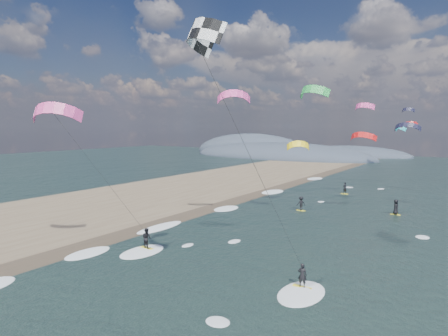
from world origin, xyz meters
The scene contains 9 objects.
ground centered at (0.00, 0.00, 0.00)m, with size 260.00×260.00×0.00m, color black.
sand_strip centered at (-24.00, 10.00, 0.00)m, with size 26.00×240.00×0.00m, color brown.
wet_sand_strip centered at (-12.00, 10.00, 0.00)m, with size 3.00×240.00×0.00m, color #382D23.
coastal_hills centered at (-44.84, 107.86, 0.00)m, with size 80.00×41.00×15.00m.
kitesurfer_near_a centered at (3.51, 4.94, 11.96)m, with size 7.56×9.26×16.16m.
kitesurfer_near_b centered at (-9.59, 5.29, 8.12)m, with size 7.13×8.93×12.72m.
far_kitesurfers centered at (1.29, 34.43, 0.89)m, with size 11.07×15.39×1.80m.
bg_kite_field centered at (0.54, 52.73, 11.42)m, with size 13.38×72.35×7.55m.
shoreline_surf centered at (-10.80, 14.75, 0.00)m, with size 2.40×79.40×0.11m.
Camera 1 is at (15.51, -11.84, 10.25)m, focal length 30.00 mm.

